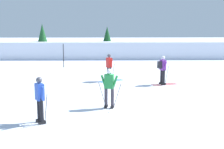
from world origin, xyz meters
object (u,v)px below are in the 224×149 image
Objects in this scene: skier_green at (109,87)px; trail_marker_pole at (63,56)px; skier_blue at (40,99)px; skier_purple at (162,69)px; conifer_far_right at (43,38)px; conifer_far_left at (107,40)px; skier_red at (109,67)px.

trail_marker_pole reaches higher than skier_green.
trail_marker_pole reaches higher than skier_blue.
conifer_far_right is at bearing 125.91° from skier_purple.
skier_blue is at bearing -142.97° from skier_green.
skier_green is 0.89× the size of trail_marker_pole.
conifer_far_left is (-0.01, 18.62, 0.97)m from skier_green.
conifer_far_left is (2.49, 20.51, 0.97)m from skier_blue.
skier_blue is at bearing -108.11° from skier_red.
skier_purple is at bearing -54.09° from conifer_far_right.
skier_green is 12.41m from trail_marker_pole.
trail_marker_pole is (-3.59, 11.88, 0.05)m from skier_green.
conifer_far_left is (-0.08, 12.65, 0.97)m from skier_red.
conifer_far_left reaches higher than skier_blue.
skier_green is 0.49× the size of conifer_far_right.
conifer_far_right reaches higher than skier_purple.
trail_marker_pole is at bearing 133.72° from skier_purple.
skier_blue is at bearing -85.48° from trail_marker_pole.
trail_marker_pole is at bearing 94.52° from skier_blue.
skier_red is 0.49× the size of conifer_far_right.
trail_marker_pole reaches higher than skier_purple.
conifer_far_left is at bearing 90.03° from skier_green.
conifer_far_left is at bearing 102.95° from skier_purple.
skier_green is at bearing -123.28° from skier_purple.
skier_blue is 0.89× the size of trail_marker_pole.
trail_marker_pole is 0.60× the size of conifer_far_left.
skier_green is 5.97m from skier_red.
skier_blue is 8.27m from skier_red.
skier_purple is 0.53× the size of conifer_far_left.
skier_red is at bearing -61.64° from conifer_far_right.
skier_green is at bearing -70.21° from conifer_far_right.
skier_red is at bearing 71.89° from skier_blue.
skier_red is 0.89× the size of trail_marker_pole.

